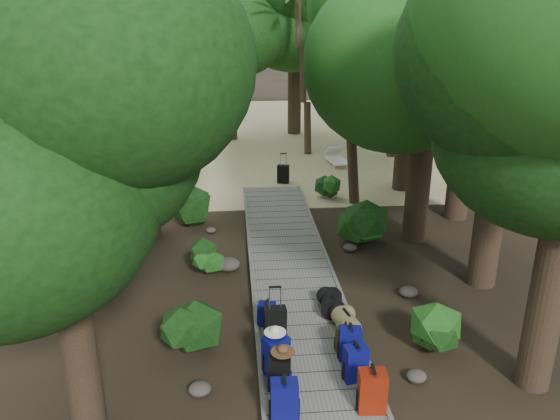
{
  "coord_description": "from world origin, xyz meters",
  "views": [
    {
      "loc": [
        -1.31,
        -11.27,
        5.98
      ],
      "look_at": [
        -0.12,
        2.24,
        1.0
      ],
      "focal_mm": 35.0,
      "sensor_mm": 36.0,
      "label": 1
    }
  ],
  "objects_px": {
    "backpack_right_c": "(350,342)",
    "sun_lounger": "(338,157)",
    "duffel_right_black": "(332,303)",
    "lone_suitcase_on_sand": "(283,174)",
    "backpack_right_b": "(356,361)",
    "duffel_right_khaki": "(346,322)",
    "backpack_left_a": "(284,399)",
    "backpack_right_a": "(372,389)",
    "backpack_right_d": "(345,337)",
    "kayak": "(179,166)",
    "backpack_left_b": "(279,371)",
    "backpack_left_d": "(267,313)",
    "suitcase_on_boardwalk": "(275,323)",
    "backpack_left_c": "(276,353)"
  },
  "relations": [
    {
      "from": "backpack_left_b",
      "to": "duffel_right_black",
      "type": "xyz_separation_m",
      "value": [
        1.28,
        2.31,
        -0.12
      ]
    },
    {
      "from": "backpack_left_b",
      "to": "duffel_right_khaki",
      "type": "height_order",
      "value": "backpack_left_b"
    },
    {
      "from": "backpack_left_a",
      "to": "backpack_right_a",
      "type": "bearing_deg",
      "value": 6.65
    },
    {
      "from": "backpack_left_a",
      "to": "duffel_right_black",
      "type": "bearing_deg",
      "value": 69.15
    },
    {
      "from": "duffel_right_black",
      "to": "lone_suitcase_on_sand",
      "type": "xyz_separation_m",
      "value": [
        -0.12,
        9.35,
        0.03
      ]
    },
    {
      "from": "backpack_left_b",
      "to": "duffel_right_black",
      "type": "distance_m",
      "value": 2.64
    },
    {
      "from": "backpack_left_a",
      "to": "backpack_right_d",
      "type": "bearing_deg",
      "value": 55.48
    },
    {
      "from": "kayak",
      "to": "duffel_right_khaki",
      "type": "bearing_deg",
      "value": -80.05
    },
    {
      "from": "backpack_right_c",
      "to": "sun_lounger",
      "type": "xyz_separation_m",
      "value": [
        2.28,
        13.12,
        -0.1
      ]
    },
    {
      "from": "backpack_right_d",
      "to": "backpack_right_b",
      "type": "bearing_deg",
      "value": -74.15
    },
    {
      "from": "backpack_left_c",
      "to": "backpack_right_d",
      "type": "bearing_deg",
      "value": -3.16
    },
    {
      "from": "backpack_left_b",
      "to": "backpack_right_a",
      "type": "distance_m",
      "value": 1.52
    },
    {
      "from": "backpack_right_d",
      "to": "duffel_right_khaki",
      "type": "height_order",
      "value": "backpack_right_d"
    },
    {
      "from": "backpack_right_c",
      "to": "suitcase_on_boardwalk",
      "type": "relative_size",
      "value": 1.03
    },
    {
      "from": "backpack_right_a",
      "to": "suitcase_on_boardwalk",
      "type": "distance_m",
      "value": 2.49
    },
    {
      "from": "backpack_right_b",
      "to": "lone_suitcase_on_sand",
      "type": "relative_size",
      "value": 1.04
    },
    {
      "from": "backpack_left_a",
      "to": "sun_lounger",
      "type": "height_order",
      "value": "backpack_left_a"
    },
    {
      "from": "suitcase_on_boardwalk",
      "to": "lone_suitcase_on_sand",
      "type": "height_order",
      "value": "suitcase_on_boardwalk"
    },
    {
      "from": "backpack_left_b",
      "to": "suitcase_on_boardwalk",
      "type": "xyz_separation_m",
      "value": [
        0.05,
        1.47,
        -0.01
      ]
    },
    {
      "from": "backpack_left_d",
      "to": "backpack_right_b",
      "type": "height_order",
      "value": "backpack_right_b"
    },
    {
      "from": "backpack_left_b",
      "to": "backpack_left_d",
      "type": "bearing_deg",
      "value": 102.77
    },
    {
      "from": "backpack_right_d",
      "to": "kayak",
      "type": "height_order",
      "value": "backpack_right_d"
    },
    {
      "from": "backpack_right_a",
      "to": "lone_suitcase_on_sand",
      "type": "height_order",
      "value": "backpack_right_a"
    },
    {
      "from": "duffel_right_khaki",
      "to": "duffel_right_black",
      "type": "bearing_deg",
      "value": 89.92
    },
    {
      "from": "backpack_left_c",
      "to": "suitcase_on_boardwalk",
      "type": "xyz_separation_m",
      "value": [
        0.07,
        1.04,
        -0.06
      ]
    },
    {
      "from": "duffel_right_khaki",
      "to": "duffel_right_black",
      "type": "xyz_separation_m",
      "value": [
        -0.16,
        0.71,
        0.01
      ]
    },
    {
      "from": "backpack_left_b",
      "to": "backpack_right_a",
      "type": "xyz_separation_m",
      "value": [
        1.38,
        -0.64,
        0.05
      ]
    },
    {
      "from": "backpack_right_c",
      "to": "duffel_right_khaki",
      "type": "bearing_deg",
      "value": 88.05
    },
    {
      "from": "backpack_left_b",
      "to": "backpack_right_b",
      "type": "height_order",
      "value": "backpack_right_b"
    },
    {
      "from": "duffel_right_khaki",
      "to": "sun_lounger",
      "type": "height_order",
      "value": "sun_lounger"
    },
    {
      "from": "backpack_left_b",
      "to": "backpack_right_b",
      "type": "distance_m",
      "value": 1.3
    },
    {
      "from": "suitcase_on_boardwalk",
      "to": "backpack_right_a",
      "type": "bearing_deg",
      "value": -61.25
    },
    {
      "from": "backpack_left_d",
      "to": "suitcase_on_boardwalk",
      "type": "xyz_separation_m",
      "value": [
        0.13,
        -0.5,
        0.07
      ]
    },
    {
      "from": "backpack_left_d",
      "to": "sun_lounger",
      "type": "relative_size",
      "value": 0.25
    },
    {
      "from": "backpack_right_a",
      "to": "kayak",
      "type": "xyz_separation_m",
      "value": [
        -4.17,
        14.37,
        -0.31
      ]
    },
    {
      "from": "backpack_left_a",
      "to": "backpack_left_b",
      "type": "distance_m",
      "value": 0.76
    },
    {
      "from": "backpack_left_d",
      "to": "duffel_right_black",
      "type": "distance_m",
      "value": 1.4
    },
    {
      "from": "backpack_right_b",
      "to": "duffel_right_khaki",
      "type": "distance_m",
      "value": 1.48
    },
    {
      "from": "backpack_left_d",
      "to": "backpack_right_b",
      "type": "distance_m",
      "value": 2.29
    },
    {
      "from": "backpack_right_a",
      "to": "lone_suitcase_on_sand",
      "type": "distance_m",
      "value": 12.3
    },
    {
      "from": "backpack_left_a",
      "to": "backpack_right_b",
      "type": "relative_size",
      "value": 1.11
    },
    {
      "from": "backpack_right_c",
      "to": "backpack_right_d",
      "type": "distance_m",
      "value": 0.29
    },
    {
      "from": "backpack_right_a",
      "to": "backpack_right_c",
      "type": "distance_m",
      "value": 1.35
    },
    {
      "from": "duffel_right_black",
      "to": "kayak",
      "type": "bearing_deg",
      "value": 121.9
    },
    {
      "from": "backpack_left_a",
      "to": "backpack_left_b",
      "type": "height_order",
      "value": "backpack_left_a"
    },
    {
      "from": "duffel_right_khaki",
      "to": "sun_lounger",
      "type": "xyz_separation_m",
      "value": [
        2.17,
        12.24,
        0.04
      ]
    },
    {
      "from": "backpack_right_b",
      "to": "lone_suitcase_on_sand",
      "type": "distance_m",
      "value": 11.53
    },
    {
      "from": "backpack_left_b",
      "to": "lone_suitcase_on_sand",
      "type": "height_order",
      "value": "backpack_left_b"
    },
    {
      "from": "backpack_right_a",
      "to": "backpack_left_c",
      "type": "bearing_deg",
      "value": 146.27
    },
    {
      "from": "backpack_right_a",
      "to": "lone_suitcase_on_sand",
      "type": "xyz_separation_m",
      "value": [
        -0.22,
        12.29,
        -0.15
      ]
    }
  ]
}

